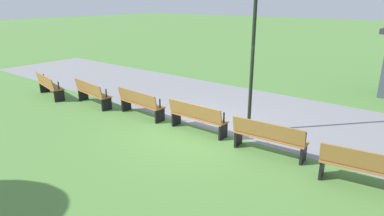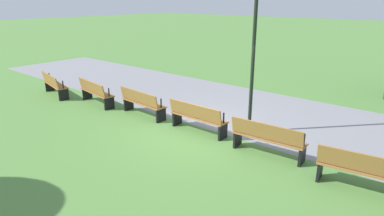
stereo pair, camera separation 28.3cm
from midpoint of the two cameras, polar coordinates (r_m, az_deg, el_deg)
ground_plane at (r=9.78m, az=0.28°, el=-4.02°), size 120.00×120.00×0.00m
path_paving at (r=11.93m, az=8.40°, el=-0.03°), size 27.87×4.90×0.01m
bench_0 at (r=14.25m, az=-23.81°, el=3.59°), size 1.88×0.83×0.89m
bench_1 at (r=12.57m, az=-17.36°, el=2.52°), size 1.87×0.71×0.89m
bench_2 at (r=10.98m, az=-9.58°, el=0.89°), size 1.85×0.59×0.89m
bench_3 at (r=9.55m, az=0.03°, el=-1.51°), size 1.82×0.47×0.89m
bench_4 at (r=8.38m, az=12.05°, el=-4.86°), size 1.85×0.59×0.89m
bench_5 at (r=7.57m, az=26.87°, el=-9.15°), size 1.87×0.71×0.89m
lamp_post at (r=9.23m, az=9.74°, el=14.01°), size 0.32×0.32×4.47m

